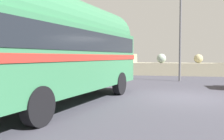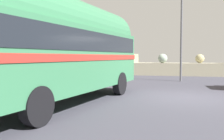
% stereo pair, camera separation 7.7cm
% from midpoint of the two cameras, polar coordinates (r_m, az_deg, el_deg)
% --- Properties ---
extents(ground, '(32.00, 26.00, 0.02)m').
position_cam_midpoint_polar(ground, '(10.31, 17.30, -6.18)').
color(ground, '#3C3C47').
extents(breakwater, '(31.36, 1.89, 2.39)m').
position_cam_midpoint_polar(breakwater, '(21.98, 15.84, 0.56)').
color(breakwater, tan).
rests_on(breakwater, ground).
extents(vintage_coach, '(3.98, 8.88, 3.70)m').
position_cam_midpoint_polar(vintage_coach, '(8.66, -11.23, 5.70)').
color(vintage_coach, black).
rests_on(vintage_coach, ground).
extents(lamp_post, '(0.80, 0.55, 6.28)m').
position_cam_midpoint_polar(lamp_post, '(16.90, 16.22, 9.46)').
color(lamp_post, '#5B5B60').
rests_on(lamp_post, ground).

